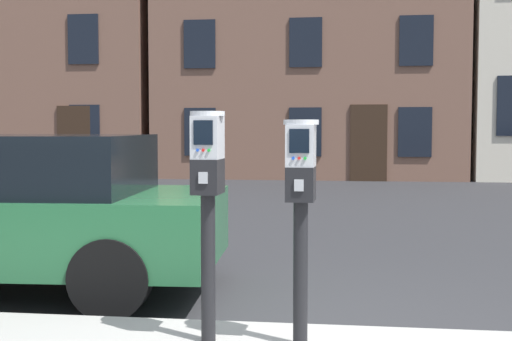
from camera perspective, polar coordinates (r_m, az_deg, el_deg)
name	(u,v)px	position (r m, az deg, el deg)	size (l,w,h in m)	color
parking_meter_near_kerb	(208,184)	(4.26, -4.05, -1.11)	(0.22, 0.25, 1.45)	black
parking_meter_twin_adjacent	(301,191)	(4.18, 3.76, -1.70)	(0.22, 0.25, 1.40)	black
townhouse_grey_stucco	(64,14)	(23.58, -15.74, 12.49)	(6.54, 5.15, 10.32)	brown
townhouse_green_painted	(312,20)	(22.41, 4.67, 12.44)	(8.91, 6.51, 9.82)	brown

